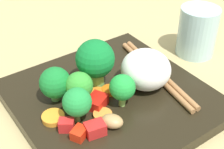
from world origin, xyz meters
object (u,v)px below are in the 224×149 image
at_px(rice_mound, 146,69).
at_px(carrot_slice_1, 83,86).
at_px(chopstick_pair, 156,72).
at_px(drinking_glass, 197,32).
at_px(broccoli_floret_2, 55,83).
at_px(square_plate, 111,99).

distance_m(rice_mound, carrot_slice_1, 0.10).
relative_size(rice_mound, chopstick_pair, 0.38).
bearing_deg(drinking_glass, carrot_slice_1, -0.65).
xyz_separation_m(rice_mound, broccoli_floret_2, (0.13, -0.05, 0.00)).
relative_size(square_plate, drinking_glass, 3.03).
distance_m(square_plate, chopstick_pair, 0.09).
bearing_deg(chopstick_pair, rice_mound, 118.33).
height_order(broccoli_floret_2, chopstick_pair, broccoli_floret_2).
bearing_deg(carrot_slice_1, broccoli_floret_2, 3.23).
bearing_deg(carrot_slice_1, drinking_glass, 179.35).
bearing_deg(chopstick_pair, broccoli_floret_2, 86.25).
bearing_deg(square_plate, drinking_glass, -170.77).
bearing_deg(drinking_glass, chopstick_pair, 14.72).
height_order(broccoli_floret_2, drinking_glass, drinking_glass).
height_order(square_plate, carrot_slice_1, carrot_slice_1).
bearing_deg(chopstick_pair, square_plate, 99.01).
relative_size(broccoli_floret_2, drinking_glass, 0.61).
relative_size(square_plate, broccoli_floret_2, 4.98).
distance_m(chopstick_pair, drinking_glass, 0.13).
bearing_deg(carrot_slice_1, chopstick_pair, 162.95).
xyz_separation_m(rice_mound, carrot_slice_1, (0.08, -0.05, -0.03)).
bearing_deg(drinking_glass, square_plate, 9.23).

